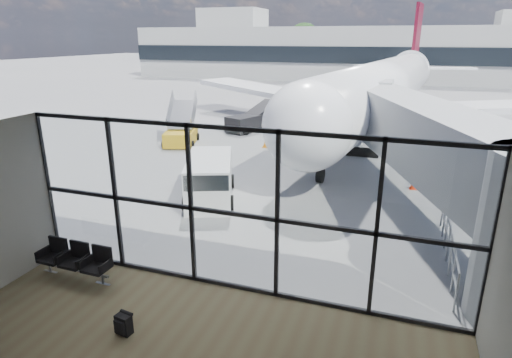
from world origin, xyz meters
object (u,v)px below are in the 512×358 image
Objects in this scene: service_van at (210,179)px; mobile_stairs at (181,134)px; seating_row at (77,258)px; backpack at (123,324)px; belt_loader at (249,122)px; airliner at (384,87)px.

mobile_stairs is (-5.95, 8.43, -0.31)m from service_van.
seating_row is 3.29m from backpack.
belt_loader reaches higher than seating_row.
seating_row is at bearing -61.76° from belt_loader.
seating_row is 4.24× the size of backpack.
mobile_stairs is at bearing 123.49° from backpack.
seating_row is 0.06× the size of airliner.
backpack is (2.78, -1.74, -0.30)m from seating_row.
airliner is (4.00, 26.80, 2.74)m from backpack.
service_van reaches higher than seating_row.
airliner reaches higher than backpack.
seating_row is 26.08m from airliner.
belt_loader is 5.86m from mobile_stairs.
mobile_stairs is at bearing 103.57° from service_van.
service_van is (-5.78, -18.26, -2.09)m from airliner.
mobile_stairs is (-2.75, -5.17, -0.07)m from belt_loader.
belt_loader is (-8.98, -4.66, -2.33)m from airliner.
service_van is at bearing -54.70° from belt_loader.
airliner is at bearing 21.76° from mobile_stairs.
belt_loader is at bearing 97.30° from seating_row.
airliner is at bearing 76.00° from seating_row.
service_van is at bearing 82.81° from seating_row.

